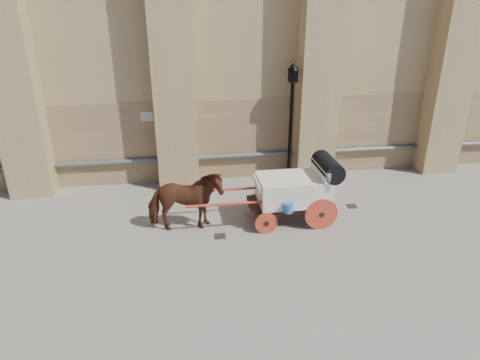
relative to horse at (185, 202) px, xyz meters
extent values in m
plane|color=gray|center=(0.86, -0.28, -0.91)|extent=(90.00, 90.00, 0.00)
cube|color=#9C7C51|center=(2.86, 3.87, 0.59)|extent=(44.00, 0.35, 3.00)
cylinder|color=#59595B|center=(2.86, 3.60, -0.01)|extent=(42.00, 0.18, 0.18)
cube|color=beige|center=(-1.14, 3.69, 1.59)|extent=(0.42, 0.04, 0.32)
imported|color=brown|center=(0.00, 0.00, 0.00)|extent=(1.01, 2.17, 1.82)
cube|color=black|center=(3.10, 0.13, -0.31)|extent=(2.41, 1.10, 0.13)
cube|color=beige|center=(3.21, 0.13, 0.13)|extent=(2.08, 1.37, 0.76)
cube|color=beige|center=(4.03, 0.12, 0.56)|extent=(0.17, 1.37, 0.60)
cube|color=beige|center=(2.28, 0.13, 0.40)|extent=(0.39, 1.20, 0.11)
cylinder|color=black|center=(4.25, 0.12, 0.78)|extent=(0.62, 1.37, 0.61)
cylinder|color=red|center=(3.92, -0.55, -0.42)|extent=(0.98, 0.07, 0.98)
cylinder|color=red|center=(3.92, 0.80, -0.42)|extent=(0.98, 0.07, 0.98)
cylinder|color=red|center=(2.28, -0.55, -0.58)|extent=(0.66, 0.07, 0.66)
cylinder|color=red|center=(2.28, 0.81, -0.58)|extent=(0.66, 0.07, 0.66)
cylinder|color=red|center=(1.30, -0.36, 0.02)|extent=(2.62, 0.08, 0.08)
cylinder|color=red|center=(1.30, 0.62, 0.02)|extent=(2.62, 0.08, 0.08)
cylinder|color=#2456B1|center=(2.88, -0.64, -0.09)|extent=(0.28, 0.28, 0.28)
cylinder|color=black|center=(3.86, 3.02, 0.91)|extent=(0.12, 0.12, 3.64)
cone|color=black|center=(3.86, 3.02, -0.73)|extent=(0.36, 0.36, 0.36)
cube|color=black|center=(3.86, 3.02, 2.98)|extent=(0.28, 0.28, 0.42)
cone|color=black|center=(3.86, 3.02, 3.29)|extent=(0.40, 0.40, 0.24)
cube|color=black|center=(0.93, -0.55, -0.90)|extent=(0.33, 0.33, 0.01)
cube|color=black|center=(5.41, 0.71, -0.90)|extent=(0.33, 0.33, 0.01)
camera|label=1|loc=(-0.08, -11.14, 5.44)|focal=32.00mm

